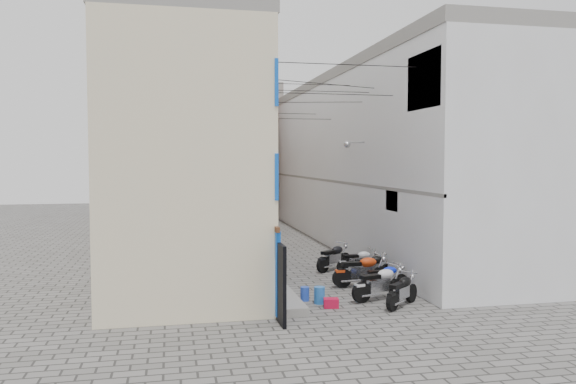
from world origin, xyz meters
TOP-DOWN VIEW (x-y plane):
  - ground at (0.00, 0.00)m, footprint 90.00×90.00m
  - plinth at (-2.05, 13.00)m, footprint 0.90×26.00m
  - building_left at (-4.98, 12.95)m, footprint 5.10×27.00m
  - building_right at (5.00, 13.00)m, footprint 5.94×26.00m
  - building_far_brick_left at (-2.00, 28.00)m, footprint 6.00×6.00m
  - building_far_brick_right at (3.00, 30.00)m, footprint 5.00×6.00m
  - building_far_concrete at (0.00, 34.00)m, footprint 8.00×5.00m
  - far_shopfront at (0.00, 25.20)m, footprint 2.00×0.30m
  - overhead_wires at (0.00, 7.64)m, footprint 5.80×13.02m
  - motorcycle_a at (1.45, 0.53)m, footprint 1.80×1.66m
  - motorcycle_b at (1.06, 1.39)m, footprint 2.18×1.20m
  - motorcycle_c at (1.69, 2.57)m, footprint 1.78×0.68m
  - motorcycle_d at (1.15, 3.35)m, footprint 2.20×0.78m
  - motorcycle_e at (1.90, 4.38)m, footprint 1.87×0.63m
  - motorcycle_f at (1.81, 5.56)m, footprint 1.84×0.62m
  - motorcycle_g at (1.01, 6.36)m, footprint 2.04×1.70m
  - person_a at (-2.25, 1.35)m, footprint 0.58×0.73m
  - person_b at (-1.70, 6.57)m, footprint 0.69×0.82m
  - water_jug_near at (-0.93, 1.38)m, footprint 0.42×0.42m
  - water_jug_far at (-1.29, 1.83)m, footprint 0.29×0.29m
  - red_crate at (-0.71, 0.86)m, footprint 0.50×0.42m

SIDE VIEW (x-z plane):
  - ground at x=0.00m, z-range 0.00..0.00m
  - plinth at x=-2.05m, z-range 0.00..0.25m
  - red_crate at x=-0.71m, z-range 0.00..0.28m
  - water_jug_far at x=-1.29m, z-range 0.00..0.44m
  - water_jug_near at x=-0.93m, z-range 0.00..0.53m
  - motorcycle_c at x=1.69m, z-range 0.00..1.01m
  - motorcycle_f at x=1.81m, z-range 0.00..1.06m
  - motorcycle_e at x=1.90m, z-range 0.00..1.08m
  - motorcycle_a at x=1.45m, z-range 0.00..1.08m
  - motorcycle_g at x=1.01m, z-range 0.00..1.18m
  - motorcycle_b at x=1.06m, z-range 0.00..1.20m
  - motorcycle_d at x=1.15m, z-range 0.00..1.26m
  - person_b at x=-1.70m, z-range 0.25..1.72m
  - person_a at x=-2.25m, z-range 0.25..2.02m
  - far_shopfront at x=0.00m, z-range 0.00..2.40m
  - building_far_brick_right at x=3.00m, z-range 0.00..8.00m
  - building_left at x=-4.98m, z-range 0.00..9.00m
  - building_right at x=5.00m, z-range 0.01..9.01m
  - building_far_brick_left at x=-2.00m, z-range 0.00..10.00m
  - building_far_concrete at x=0.00m, z-range 0.00..11.00m
  - overhead_wires at x=0.00m, z-range 6.46..7.79m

